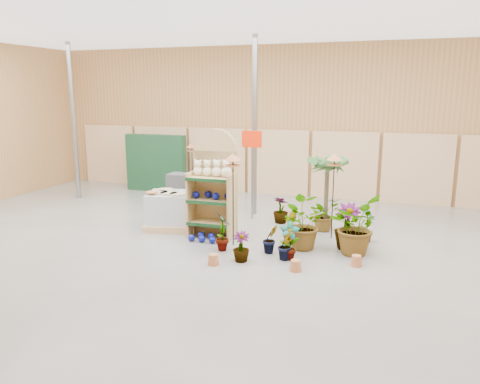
# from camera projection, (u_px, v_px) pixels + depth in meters

# --- Properties ---
(room) EXTENTS (15.20, 12.10, 4.70)m
(room) POSITION_uv_depth(u_px,v_px,m) (216.00, 138.00, 9.41)
(room) COLOR slate
(room) RESTS_ON ground
(display_shelf) EXTENTS (1.00, 0.65, 2.35)m
(display_shelf) POSITION_uv_depth(u_px,v_px,m) (214.00, 187.00, 10.25)
(display_shelf) COLOR tan
(display_shelf) RESTS_ON ground
(teddy_bears) EXTENTS (0.87, 0.23, 0.37)m
(teddy_bears) POSITION_uv_depth(u_px,v_px,m) (213.00, 170.00, 10.05)
(teddy_bears) COLOR #F6E8C3
(teddy_bears) RESTS_ON display_shelf
(gazing_balls_shelf) EXTENTS (0.86, 0.30, 0.16)m
(gazing_balls_shelf) POSITION_uv_depth(u_px,v_px,m) (212.00, 195.00, 10.15)
(gazing_balls_shelf) COLOR navy
(gazing_balls_shelf) RESTS_ON display_shelf
(gazing_balls_floor) EXTENTS (0.63, 0.39, 0.15)m
(gazing_balls_floor) POSITION_uv_depth(u_px,v_px,m) (204.00, 238.00, 9.98)
(gazing_balls_floor) COLOR navy
(gazing_balls_floor) RESTS_ON ground
(pallet_stack) EXTENTS (1.40, 1.25, 0.88)m
(pallet_stack) POSITION_uv_depth(u_px,v_px,m) (172.00, 210.00, 10.88)
(pallet_stack) COLOR tan
(pallet_stack) RESTS_ON ground
(charcoal_planters) EXTENTS (0.50, 0.50, 1.00)m
(charcoal_planters) POSITION_uv_depth(u_px,v_px,m) (179.00, 192.00, 12.50)
(charcoal_planters) COLOR #333337
(charcoal_planters) RESTS_ON ground
(trellis_stock) EXTENTS (2.00, 0.30, 1.80)m
(trellis_stock) POSITION_uv_depth(u_px,v_px,m) (156.00, 163.00, 14.86)
(trellis_stock) COLOR #153F22
(trellis_stock) RESTS_ON ground
(offer_sign) EXTENTS (0.50, 0.08, 2.20)m
(offer_sign) POSITION_uv_depth(u_px,v_px,m) (252.00, 157.00, 11.43)
(offer_sign) COLOR gray
(offer_sign) RESTS_ON ground
(bird_table_front) EXTENTS (0.34, 0.34, 1.92)m
(bird_table_front) POSITION_uv_depth(u_px,v_px,m) (233.00, 160.00, 9.37)
(bird_table_front) COLOR black
(bird_table_front) RESTS_ON ground
(bird_table_right) EXTENTS (0.34, 0.34, 1.86)m
(bird_table_right) POSITION_uv_depth(u_px,v_px,m) (334.00, 160.00, 9.83)
(bird_table_right) COLOR black
(bird_table_right) RESTS_ON ground
(bird_table_back) EXTENTS (0.34, 0.34, 1.67)m
(bird_table_back) POSITION_uv_depth(u_px,v_px,m) (192.00, 147.00, 13.68)
(bird_table_back) COLOR black
(bird_table_back) RESTS_ON ground
(palm) EXTENTS (0.70, 0.70, 1.80)m
(palm) POSITION_uv_depth(u_px,v_px,m) (328.00, 164.00, 10.48)
(palm) COLOR brown
(palm) RESTS_ON ground
(potted_plant_0) EXTENTS (0.49, 0.53, 0.84)m
(potted_plant_0) POSITION_uv_depth(u_px,v_px,m) (223.00, 231.00, 9.30)
(potted_plant_0) COLOR #35662E
(potted_plant_0) RESTS_ON ground
(potted_plant_1) EXTENTS (0.40, 0.41, 0.58)m
(potted_plant_1) POSITION_uv_depth(u_px,v_px,m) (270.00, 239.00, 9.21)
(potted_plant_1) COLOR #35662E
(potted_plant_1) RESTS_ON ground
(potted_plant_2) EXTENTS (1.21, 1.16, 1.04)m
(potted_plant_2) POSITION_uv_depth(u_px,v_px,m) (301.00, 224.00, 9.42)
(potted_plant_2) COLOR #35662E
(potted_plant_2) RESTS_ON ground
(potted_plant_3) EXTENTS (0.52, 0.52, 0.93)m
(potted_plant_3) POSITION_uv_depth(u_px,v_px,m) (347.00, 226.00, 9.43)
(potted_plant_3) COLOR #35662E
(potted_plant_3) RESTS_ON ground
(potted_plant_4) EXTENTS (0.32, 0.44, 0.80)m
(potted_plant_4) POSITION_uv_depth(u_px,v_px,m) (367.00, 224.00, 9.86)
(potted_plant_4) COLOR #35662E
(potted_plant_4) RESTS_ON ground
(potted_plant_5) EXTENTS (0.37, 0.42, 0.67)m
(potted_plant_5) POSITION_uv_depth(u_px,v_px,m) (289.00, 227.00, 9.86)
(potted_plant_5) COLOR #35662E
(potted_plant_5) RESTS_ON ground
(potted_plant_6) EXTENTS (0.91, 0.92, 0.77)m
(potted_plant_6) POSITION_uv_depth(u_px,v_px,m) (324.00, 214.00, 10.70)
(potted_plant_6) COLOR #35662E
(potted_plant_6) RESTS_ON ground
(potted_plant_7) EXTENTS (0.37, 0.37, 0.57)m
(potted_plant_7) POSITION_uv_depth(u_px,v_px,m) (241.00, 247.00, 8.75)
(potted_plant_7) COLOR #35662E
(potted_plant_7) RESTS_ON ground
(potted_plant_8) EXTENTS (0.44, 0.35, 0.74)m
(potted_plant_8) POSITION_uv_depth(u_px,v_px,m) (289.00, 241.00, 8.81)
(potted_plant_8) COLOR #35662E
(potted_plant_8) RESTS_ON ground
(potted_plant_9) EXTENTS (0.37, 0.33, 0.57)m
(potted_plant_9) POSITION_uv_depth(u_px,v_px,m) (286.00, 245.00, 8.81)
(potted_plant_9) COLOR #35662E
(potted_plant_9) RESTS_ON ground
(potted_plant_10) EXTENTS (0.98, 1.10, 1.13)m
(potted_plant_10) POSITION_uv_depth(u_px,v_px,m) (354.00, 226.00, 9.14)
(potted_plant_10) COLOR #35662E
(potted_plant_10) RESTS_ON ground
(potted_plant_11) EXTENTS (0.44, 0.44, 0.66)m
(potted_plant_11) POSITION_uv_depth(u_px,v_px,m) (281.00, 210.00, 11.31)
(potted_plant_11) COLOR #35662E
(potted_plant_11) RESTS_ON ground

